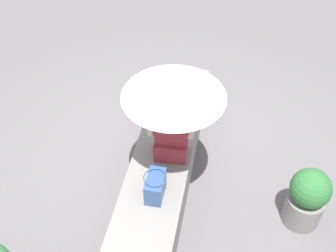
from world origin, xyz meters
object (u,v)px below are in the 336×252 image
person_seated (171,128)px  handbag_black (155,186)px  parasol (174,87)px  planter_near (307,198)px  magazine (183,92)px

person_seated → handbag_black: (-0.55, 0.05, -0.26)m
parasol → planter_near: bearing=-95.5°
magazine → handbag_black: bearing=-170.5°
handbag_black → planter_near: size_ratio=0.42×
person_seated → magazine: bearing=2.3°
person_seated → handbag_black: bearing=174.8°
parasol → magazine: parasol is taller
planter_near → magazine: bearing=49.4°
handbag_black → magazine: size_ratio=1.08×
person_seated → parasol: 0.62m
person_seated → handbag_black: 0.61m
person_seated → magazine: size_ratio=3.21×
parasol → handbag_black: parasol is taller
person_seated → handbag_black: person_seated is taller
planter_near → handbag_black: bearing=102.4°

